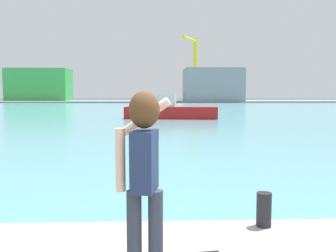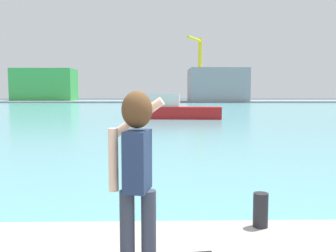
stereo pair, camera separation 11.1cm
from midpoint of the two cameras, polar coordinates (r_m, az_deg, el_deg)
name	(u,v)px [view 2 (the right image)]	position (r m, az deg, el deg)	size (l,w,h in m)	color
ground_plane	(163,109)	(52.85, -0.72, 2.69)	(220.00, 220.00, 0.00)	#334751
harbor_water	(163,108)	(54.84, -0.75, 2.79)	(140.00, 100.00, 0.02)	#599EA8
far_shore_dock	(162,101)	(94.82, -0.99, 3.88)	(140.00, 20.00, 0.36)	gray
person_photographer	(137,164)	(3.39, -3.99, -5.99)	(0.53, 0.57, 1.74)	#2D3342
harbor_bollard	(261,210)	(4.98, 14.86, -12.53)	(0.19, 0.19, 0.44)	black
boat_moored	(172,110)	(32.09, 0.80, 2.51)	(8.21, 2.92, 2.16)	#B21919
warehouse_left	(45,85)	(101.27, -18.60, 6.11)	(15.37, 8.86, 8.19)	green
warehouse_right	(217,85)	(92.29, 7.69, 6.37)	(13.96, 11.77, 7.93)	gray
port_crane	(199,64)	(91.95, 4.88, 9.67)	(4.46, 8.17, 15.51)	yellow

